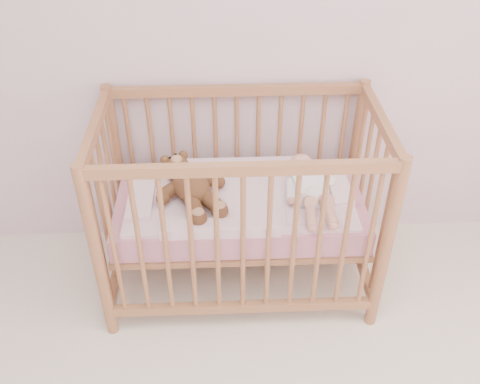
{
  "coord_description": "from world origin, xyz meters",
  "views": [
    {
      "loc": [
        -0.13,
        -0.5,
        2.17
      ],
      "look_at": [
        -0.04,
        1.55,
        0.62
      ],
      "focal_mm": 40.0,
      "sensor_mm": 36.0,
      "label": 1
    }
  ],
  "objects": [
    {
      "name": "wall_back",
      "position": [
        0.0,
        2.0,
        1.35
      ],
      "size": [
        4.0,
        0.02,
        2.7
      ],
      "primitive_type": "cube",
      "color": "silver",
      "rests_on": "floor"
    },
    {
      "name": "mattress",
      "position": [
        -0.04,
        1.6,
        0.49
      ],
      "size": [
        1.22,
        0.62,
        0.13
      ],
      "primitive_type": "cube",
      "color": "pink",
      "rests_on": "crib"
    },
    {
      "name": "crib",
      "position": [
        -0.04,
        1.6,
        0.5
      ],
      "size": [
        1.36,
        0.76,
        1.0
      ],
      "primitive_type": null,
      "color": "#A46945",
      "rests_on": "floor"
    },
    {
      "name": "teddy_bear",
      "position": [
        -0.28,
        1.58,
        0.65
      ],
      "size": [
        0.56,
        0.64,
        0.15
      ],
      "primitive_type": null,
      "rotation": [
        0.0,
        0.0,
        0.43
      ],
      "color": "brown",
      "rests_on": "blanket"
    },
    {
      "name": "baby",
      "position": [
        0.29,
        1.58,
        0.64
      ],
      "size": [
        0.32,
        0.58,
        0.14
      ],
      "primitive_type": null,
      "rotation": [
        0.0,
        0.0,
        0.1
      ],
      "color": "white",
      "rests_on": "blanket"
    },
    {
      "name": "blanket",
      "position": [
        -0.04,
        1.6,
        0.56
      ],
      "size": [
        1.1,
        0.58,
        0.06
      ],
      "primitive_type": null,
      "color": "#ECA3B9",
      "rests_on": "mattress"
    }
  ]
}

